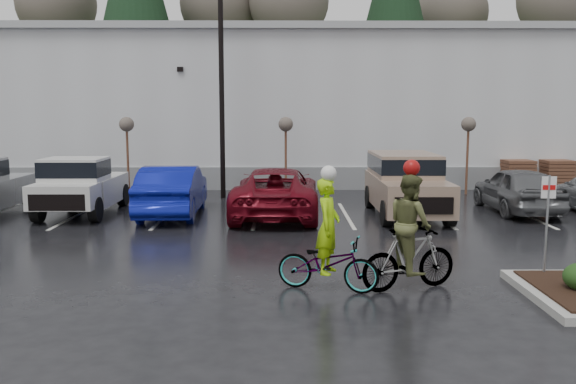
{
  "coord_description": "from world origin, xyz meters",
  "views": [
    {
      "loc": [
        -1.6,
        -12.03,
        3.54
      ],
      "look_at": [
        -1.48,
        4.28,
        1.3
      ],
      "focal_mm": 38.0,
      "sensor_mm": 36.0,
      "label": 1
    }
  ],
  "objects_px": {
    "fire_lane_sign": "(547,214)",
    "car_blue": "(173,190)",
    "suv_tan": "(407,185)",
    "cyclist_olive": "(410,244)",
    "sapling_west": "(127,129)",
    "pallet_stack_a": "(517,175)",
    "cyclist_hivis": "(328,253)",
    "sapling_mid": "(286,128)",
    "pallet_stack_b": "(557,175)",
    "pickup_white": "(84,184)",
    "car_red": "(276,192)",
    "car_grey": "(517,189)",
    "lamppost": "(221,52)",
    "sapling_east": "(468,128)"
  },
  "relations": [
    {
      "from": "fire_lane_sign",
      "to": "car_blue",
      "type": "height_order",
      "value": "fire_lane_sign"
    },
    {
      "from": "suv_tan",
      "to": "cyclist_olive",
      "type": "distance_m",
      "value": 8.41
    },
    {
      "from": "sapling_west",
      "to": "fire_lane_sign",
      "type": "bearing_deg",
      "value": -47.33
    },
    {
      "from": "pallet_stack_a",
      "to": "cyclist_hivis",
      "type": "xyz_separation_m",
      "value": [
        -9.23,
        -14.44,
        0.08
      ]
    },
    {
      "from": "sapling_mid",
      "to": "pallet_stack_b",
      "type": "height_order",
      "value": "sapling_mid"
    },
    {
      "from": "pickup_white",
      "to": "car_red",
      "type": "distance_m",
      "value": 6.58
    },
    {
      "from": "car_grey",
      "to": "cyclist_olive",
      "type": "xyz_separation_m",
      "value": [
        -5.55,
        -8.96,
        0.13
      ]
    },
    {
      "from": "sapling_west",
      "to": "cyclist_olive",
      "type": "bearing_deg",
      "value": -56.5
    },
    {
      "from": "sapling_west",
      "to": "pickup_white",
      "type": "relative_size",
      "value": 0.62
    },
    {
      "from": "sapling_mid",
      "to": "pickup_white",
      "type": "xyz_separation_m",
      "value": [
        -6.88,
        -4.4,
        -1.75
      ]
    },
    {
      "from": "car_red",
      "to": "lamppost",
      "type": "bearing_deg",
      "value": -60.65
    },
    {
      "from": "car_red",
      "to": "pickup_white",
      "type": "bearing_deg",
      "value": -4.59
    },
    {
      "from": "pickup_white",
      "to": "car_blue",
      "type": "relative_size",
      "value": 1.02
    },
    {
      "from": "cyclist_hivis",
      "to": "sapling_west",
      "type": "bearing_deg",
      "value": 46.89
    },
    {
      "from": "car_grey",
      "to": "cyclist_olive",
      "type": "relative_size",
      "value": 1.81
    },
    {
      "from": "car_grey",
      "to": "suv_tan",
      "type": "bearing_deg",
      "value": 10.06
    },
    {
      "from": "pallet_stack_b",
      "to": "cyclist_hivis",
      "type": "relative_size",
      "value": 0.55
    },
    {
      "from": "sapling_west",
      "to": "car_red",
      "type": "height_order",
      "value": "sapling_west"
    },
    {
      "from": "pickup_white",
      "to": "car_red",
      "type": "xyz_separation_m",
      "value": [
        6.54,
        -0.74,
        -0.17
      ]
    },
    {
      "from": "car_blue",
      "to": "suv_tan",
      "type": "height_order",
      "value": "suv_tan"
    },
    {
      "from": "pallet_stack_b",
      "to": "lamppost",
      "type": "bearing_deg",
      "value": -171.98
    },
    {
      "from": "car_blue",
      "to": "pickup_white",
      "type": "bearing_deg",
      "value": -11.12
    },
    {
      "from": "pallet_stack_b",
      "to": "pickup_white",
      "type": "xyz_separation_m",
      "value": [
        -18.58,
        -5.4,
        0.3
      ]
    },
    {
      "from": "pallet_stack_b",
      "to": "cyclist_hivis",
      "type": "xyz_separation_m",
      "value": [
        -10.93,
        -14.44,
        0.08
      ]
    },
    {
      "from": "pallet_stack_b",
      "to": "car_blue",
      "type": "bearing_deg",
      "value": -159.04
    },
    {
      "from": "pallet_stack_a",
      "to": "car_blue",
      "type": "bearing_deg",
      "value": -156.72
    },
    {
      "from": "pickup_white",
      "to": "cyclist_olive",
      "type": "bearing_deg",
      "value": -44.2
    },
    {
      "from": "car_red",
      "to": "suv_tan",
      "type": "xyz_separation_m",
      "value": [
        4.32,
        0.0,
        0.22
      ]
    },
    {
      "from": "fire_lane_sign",
      "to": "car_grey",
      "type": "bearing_deg",
      "value": 72.66
    },
    {
      "from": "lamppost",
      "to": "sapling_mid",
      "type": "relative_size",
      "value": 2.88
    },
    {
      "from": "fire_lane_sign",
      "to": "pickup_white",
      "type": "bearing_deg",
      "value": 145.42
    },
    {
      "from": "lamppost",
      "to": "cyclist_olive",
      "type": "height_order",
      "value": "lamppost"
    },
    {
      "from": "pickup_white",
      "to": "cyclist_hivis",
      "type": "bearing_deg",
      "value": -49.75
    },
    {
      "from": "car_red",
      "to": "fire_lane_sign",
      "type": "bearing_deg",
      "value": 128.28
    },
    {
      "from": "fire_lane_sign",
      "to": "sapling_mid",
      "type": "bearing_deg",
      "value": 112.49
    },
    {
      "from": "sapling_mid",
      "to": "sapling_east",
      "type": "height_order",
      "value": "same"
    },
    {
      "from": "pallet_stack_b",
      "to": "suv_tan",
      "type": "relative_size",
      "value": 0.26
    },
    {
      "from": "car_blue",
      "to": "car_grey",
      "type": "bearing_deg",
      "value": -179.02
    },
    {
      "from": "cyclist_hivis",
      "to": "fire_lane_sign",
      "type": "bearing_deg",
      "value": -63.49
    },
    {
      "from": "cyclist_hivis",
      "to": "lamppost",
      "type": "bearing_deg",
      "value": 33.21
    },
    {
      "from": "sapling_mid",
      "to": "car_red",
      "type": "relative_size",
      "value": 0.55
    },
    {
      "from": "cyclist_olive",
      "to": "sapling_east",
      "type": "bearing_deg",
      "value": -40.96
    },
    {
      "from": "sapling_east",
      "to": "car_red",
      "type": "distance_m",
      "value": 9.57
    },
    {
      "from": "sapling_west",
      "to": "pickup_white",
      "type": "height_order",
      "value": "sapling_west"
    },
    {
      "from": "pickup_white",
      "to": "pallet_stack_a",
      "type": "bearing_deg",
      "value": 17.74
    },
    {
      "from": "lamppost",
      "to": "sapling_east",
      "type": "height_order",
      "value": "lamppost"
    },
    {
      "from": "sapling_mid",
      "to": "car_blue",
      "type": "height_order",
      "value": "sapling_mid"
    },
    {
      "from": "sapling_mid",
      "to": "pickup_white",
      "type": "height_order",
      "value": "sapling_mid"
    },
    {
      "from": "pallet_stack_a",
      "to": "car_blue",
      "type": "distance_m",
      "value": 15.01
    },
    {
      "from": "cyclist_hivis",
      "to": "pallet_stack_a",
      "type": "bearing_deg",
      "value": -14.1
    }
  ]
}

